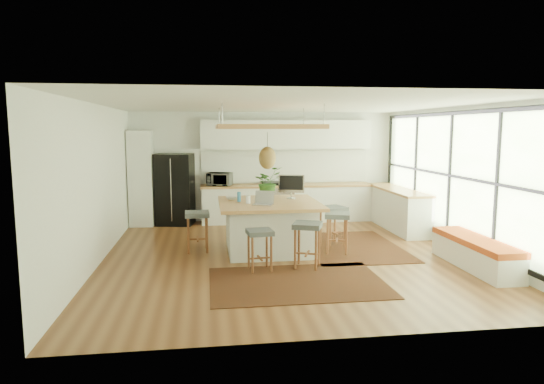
{
  "coord_description": "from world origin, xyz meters",
  "views": [
    {
      "loc": [
        -1.42,
        -8.28,
        2.27
      ],
      "look_at": [
        -0.2,
        0.5,
        1.1
      ],
      "focal_mm": 31.3,
      "sensor_mm": 36.0,
      "label": 1
    }
  ],
  "objects": [
    {
      "name": "rug_near",
      "position": [
        -0.1,
        -1.56,
        0.01
      ],
      "size": [
        2.6,
        1.8,
        0.01
      ],
      "primitive_type": "cube",
      "color": "black",
      "rests_on": "floor"
    },
    {
      "name": "back_counter_base",
      "position": [
        0.55,
        3.18,
        0.44
      ],
      "size": [
        4.2,
        0.6,
        0.88
      ],
      "primitive_type": "cube",
      "color": "white",
      "rests_on": "floor"
    },
    {
      "name": "backsplash",
      "position": [
        0.55,
        3.48,
        1.35
      ],
      "size": [
        4.2,
        0.02,
        0.8
      ],
      "primitive_type": "cube",
      "color": "white",
      "rests_on": "wall_back"
    },
    {
      "name": "stool_right_front",
      "position": [
        0.95,
        0.04,
        0.35
      ],
      "size": [
        0.55,
        0.55,
        0.75
      ],
      "primitive_type": null,
      "rotation": [
        0.0,
        0.0,
        1.28
      ],
      "color": "#43474A",
      "rests_on": "floor"
    },
    {
      "name": "island",
      "position": [
        -0.27,
        0.39,
        0.47
      ],
      "size": [
        1.85,
        1.85,
        0.93
      ],
      "primitive_type": null,
      "color": "#A66D3B",
      "rests_on": "floor"
    },
    {
      "name": "ceiling",
      "position": [
        0.0,
        0.0,
        2.7
      ],
      "size": [
        7.0,
        7.0,
        0.0
      ],
      "primitive_type": "plane",
      "rotation": [
        3.14,
        0.0,
        0.0
      ],
      "color": "white",
      "rests_on": "ground"
    },
    {
      "name": "wall_front",
      "position": [
        0.0,
        -3.5,
        1.35
      ],
      "size": [
        6.5,
        0.0,
        6.5
      ],
      "primitive_type": "plane",
      "rotation": [
        -1.57,
        0.0,
        0.0
      ],
      "color": "white",
      "rests_on": "ground"
    },
    {
      "name": "window_wall",
      "position": [
        3.22,
        0.0,
        1.4
      ],
      "size": [
        0.1,
        6.2,
        2.6
      ],
      "primitive_type": null,
      "color": "black",
      "rests_on": "wall_right"
    },
    {
      "name": "stool_near_right",
      "position": [
        0.21,
        -0.8,
        0.35
      ],
      "size": [
        0.58,
        0.58,
        0.75
      ],
      "primitive_type": null,
      "rotation": [
        0.0,
        0.0,
        -0.37
      ],
      "color": "#43474A",
      "rests_on": "floor"
    },
    {
      "name": "wall_right",
      "position": [
        3.25,
        0.0,
        1.35
      ],
      "size": [
        0.0,
        7.0,
        7.0
      ],
      "primitive_type": "plane",
      "rotation": [
        1.57,
        0.0,
        -1.57
      ],
      "color": "white",
      "rests_on": "ground"
    },
    {
      "name": "monitor",
      "position": [
        0.21,
        0.75,
        1.19
      ],
      "size": [
        0.55,
        0.33,
        0.48
      ],
      "primitive_type": null,
      "rotation": [
        0.0,
        0.0,
        -0.31
      ],
      "color": "#A5A5AA",
      "rests_on": "island"
    },
    {
      "name": "back_counter_top",
      "position": [
        0.55,
        3.18,
        0.9
      ],
      "size": [
        4.24,
        0.64,
        0.05
      ],
      "primitive_type": "cube",
      "color": "#A66D3B",
      "rests_on": "back_counter_base"
    },
    {
      "name": "upper_cabinets",
      "position": [
        0.55,
        3.32,
        2.15
      ],
      "size": [
        4.2,
        0.34,
        0.7
      ],
      "primitive_type": "cube",
      "color": "white",
      "rests_on": "wall_back"
    },
    {
      "name": "island_bottle_1",
      "position": [
        -0.67,
        0.24,
        1.03
      ],
      "size": [
        0.07,
        0.07,
        0.19
      ],
      "primitive_type": "cylinder",
      "color": "white",
      "rests_on": "island"
    },
    {
      "name": "ceiling_panel",
      "position": [
        -0.3,
        0.4,
        2.05
      ],
      "size": [
        1.86,
        1.86,
        0.8
      ],
      "primitive_type": null,
      "color": "#A66D3B",
      "rests_on": "ceiling"
    },
    {
      "name": "island_plant",
      "position": [
        -0.21,
        1.04,
        1.17
      ],
      "size": [
        0.8,
        0.81,
        0.47
      ],
      "primitive_type": "imported",
      "rotation": [
        0.0,
        0.0,
        0.66
      ],
      "color": "#1E4C19",
      "rests_on": "island"
    },
    {
      "name": "range",
      "position": [
        0.3,
        3.18,
        0.5
      ],
      "size": [
        0.76,
        0.62,
        1.0
      ],
      "primitive_type": null,
      "color": "#A5A5AA",
      "rests_on": "floor"
    },
    {
      "name": "wall_back",
      "position": [
        0.0,
        3.5,
        1.35
      ],
      "size": [
        6.5,
        0.0,
        6.5
      ],
      "primitive_type": "plane",
      "rotation": [
        1.57,
        0.0,
        0.0
      ],
      "color": "white",
      "rests_on": "ground"
    },
    {
      "name": "island_bowl",
      "position": [
        -0.95,
        0.79,
        0.96
      ],
      "size": [
        0.23,
        0.23,
        0.06
      ],
      "primitive_type": "imported",
      "rotation": [
        0.0,
        0.0,
        0.01
      ],
      "color": "silver",
      "rests_on": "island"
    },
    {
      "name": "right_counter_top",
      "position": [
        2.93,
        2.0,
        0.9
      ],
      "size": [
        0.64,
        2.54,
        0.05
      ],
      "primitive_type": "cube",
      "color": "#A66D3B",
      "rests_on": "right_counter_base"
    },
    {
      "name": "stool_left_side",
      "position": [
        -1.61,
        0.52,
        0.35
      ],
      "size": [
        0.46,
        0.46,
        0.75
      ],
      "primitive_type": null,
      "rotation": [
        0.0,
        0.0,
        -1.53
      ],
      "color": "#43474A",
      "rests_on": "floor"
    },
    {
      "name": "laptop",
      "position": [
        -0.43,
        0.04,
        1.05
      ],
      "size": [
        0.46,
        0.48,
        0.26
      ],
      "primitive_type": null,
      "rotation": [
        0.0,
        0.0,
        -0.38
      ],
      "color": "#A5A5AA",
      "rests_on": "island"
    },
    {
      "name": "stool_right_back",
      "position": [
        1.04,
        0.7,
        0.35
      ],
      "size": [
        0.57,
        0.57,
        0.76
      ],
      "primitive_type": null,
      "rotation": [
        0.0,
        0.0,
        1.9
      ],
      "color": "#43474A",
      "rests_on": "floor"
    },
    {
      "name": "wall_left",
      "position": [
        -3.25,
        0.0,
        1.35
      ],
      "size": [
        0.0,
        7.0,
        7.0
      ],
      "primitive_type": "plane",
      "rotation": [
        1.57,
        0.0,
        1.57
      ],
      "color": "white",
      "rests_on": "ground"
    },
    {
      "name": "stool_near_left",
      "position": [
        -0.59,
        -0.88,
        0.35
      ],
      "size": [
        0.44,
        0.44,
        0.68
      ],
      "primitive_type": null,
      "rotation": [
        0.0,
        0.0,
        0.11
      ],
      "color": "#43474A",
      "rests_on": "floor"
    },
    {
      "name": "pantry",
      "position": [
        -2.95,
        3.18,
        1.12
      ],
      "size": [
        0.55,
        0.6,
        2.25
      ],
      "primitive_type": "cube",
      "color": "white",
      "rests_on": "floor"
    },
    {
      "name": "fridge",
      "position": [
        -2.18,
        3.18,
        0.93
      ],
      "size": [
        0.95,
        0.8,
        1.7
      ],
      "primitive_type": null,
      "rotation": [
        0.0,
        0.0,
        -0.18
      ],
      "color": "black",
      "rests_on": "floor"
    },
    {
      "name": "island_bottle_0",
      "position": [
        -0.82,
        0.49,
        1.03
      ],
      "size": [
        0.07,
        0.07,
        0.19
      ],
      "primitive_type": "cylinder",
      "color": "teal",
      "rests_on": "island"
    },
    {
      "name": "microwave",
      "position": [
        -1.11,
        3.16,
        1.12
      ],
      "size": [
        0.63,
        0.47,
        0.38
      ],
      "primitive_type": "imported",
      "rotation": [
        0.0,
        0.0,
        -0.3
      ],
      "color": "#A5A5AA",
      "rests_on": "back_counter_top"
    },
    {
      "name": "right_counter_base",
      "position": [
        2.93,
        2.0,
        0.44
      ],
      "size": [
        0.6,
        2.5,
        0.88
      ],
      "primitive_type": "cube",
      "color": "white",
      "rests_on": "floor"
    },
    {
      "name": "rug_right",
      "position": [
        1.36,
        0.45,
        0.01
      ],
      "size": [
        1.8,
        2.6,
        0.01
      ],
      "primitive_type": "cube",
      "color": "black",
      "rests_on": "floor"
    },
    {
      "name": "window_bench",
      "position": [
        2.95,
        -1.2,
        0.25
      ],
      "size": [
        0.52,
        2.0,
        0.5
      ],
      "primitive_type": null,
      "color": "white",
      "rests_on": "floor"
    },
    {
      "name": "floor",
      "position": [
        0.0,
        0.0,
        0.0
      ],
      "size": [
        7.0,
        7.0,
        0.0
      ],
      "primitive_type": "plane",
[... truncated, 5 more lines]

